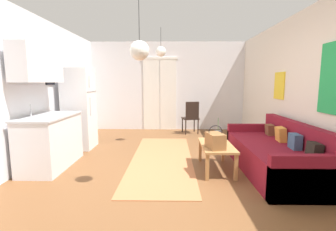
{
  "coord_description": "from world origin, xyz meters",
  "views": [
    {
      "loc": [
        0.13,
        -3.47,
        1.44
      ],
      "look_at": [
        0.06,
        0.8,
        0.85
      ],
      "focal_mm": 25.54,
      "sensor_mm": 36.0,
      "label": 1
    }
  ],
  "objects_px": {
    "couch": "(276,155)",
    "bamboo_vase": "(218,136)",
    "handbag": "(215,141)",
    "pendant_lamp_near": "(139,50)",
    "coffee_table": "(216,148)",
    "refrigerator": "(79,109)",
    "accent_chair": "(191,116)",
    "pendant_lamp_far": "(161,52)"
  },
  "relations": [
    {
      "from": "couch",
      "to": "bamboo_vase",
      "type": "relative_size",
      "value": 5.19
    },
    {
      "from": "handbag",
      "to": "pendant_lamp_near",
      "type": "height_order",
      "value": "pendant_lamp_near"
    },
    {
      "from": "coffee_table",
      "to": "refrigerator",
      "type": "xyz_separation_m",
      "value": [
        -2.75,
        1.32,
        0.49
      ]
    },
    {
      "from": "handbag",
      "to": "refrigerator",
      "type": "distance_m",
      "value": 3.12
    },
    {
      "from": "bamboo_vase",
      "to": "accent_chair",
      "type": "xyz_separation_m",
      "value": [
        -0.23,
        2.69,
        -0.04
      ]
    },
    {
      "from": "handbag",
      "to": "accent_chair",
      "type": "bearing_deg",
      "value": 92.32
    },
    {
      "from": "bamboo_vase",
      "to": "pendant_lamp_far",
      "type": "distance_m",
      "value": 2.4
    },
    {
      "from": "pendant_lamp_near",
      "to": "coffee_table",
      "type": "bearing_deg",
      "value": 36.02
    },
    {
      "from": "coffee_table",
      "to": "pendant_lamp_near",
      "type": "bearing_deg",
      "value": -143.98
    },
    {
      "from": "bamboo_vase",
      "to": "refrigerator",
      "type": "height_order",
      "value": "refrigerator"
    },
    {
      "from": "coffee_table",
      "to": "pendant_lamp_far",
      "type": "height_order",
      "value": "pendant_lamp_far"
    },
    {
      "from": "coffee_table",
      "to": "refrigerator",
      "type": "relative_size",
      "value": 0.55
    },
    {
      "from": "accent_chair",
      "to": "coffee_table",
      "type": "bearing_deg",
      "value": 80.8
    },
    {
      "from": "pendant_lamp_far",
      "to": "coffee_table",
      "type": "bearing_deg",
      "value": -58.82
    },
    {
      "from": "refrigerator",
      "to": "pendant_lamp_near",
      "type": "distance_m",
      "value": 2.85
    },
    {
      "from": "pendant_lamp_near",
      "to": "bamboo_vase",
      "type": "bearing_deg",
      "value": 38.96
    },
    {
      "from": "coffee_table",
      "to": "handbag",
      "type": "height_order",
      "value": "handbag"
    },
    {
      "from": "handbag",
      "to": "pendant_lamp_near",
      "type": "relative_size",
      "value": 0.4
    },
    {
      "from": "coffee_table",
      "to": "pendant_lamp_near",
      "type": "height_order",
      "value": "pendant_lamp_near"
    },
    {
      "from": "handbag",
      "to": "coffee_table",
      "type": "bearing_deg",
      "value": 74.47
    },
    {
      "from": "couch",
      "to": "accent_chair",
      "type": "xyz_separation_m",
      "value": [
        -1.15,
        2.88,
        0.23
      ]
    },
    {
      "from": "coffee_table",
      "to": "accent_chair",
      "type": "bearing_deg",
      "value": 93.87
    },
    {
      "from": "couch",
      "to": "bamboo_vase",
      "type": "bearing_deg",
      "value": 168.62
    },
    {
      "from": "pendant_lamp_far",
      "to": "refrigerator",
      "type": "bearing_deg",
      "value": -170.56
    },
    {
      "from": "couch",
      "to": "handbag",
      "type": "distance_m",
      "value": 1.08
    },
    {
      "from": "coffee_table",
      "to": "couch",
      "type": "bearing_deg",
      "value": -3.42
    },
    {
      "from": "bamboo_vase",
      "to": "handbag",
      "type": "relative_size",
      "value": 1.13
    },
    {
      "from": "couch",
      "to": "coffee_table",
      "type": "distance_m",
      "value": 0.97
    },
    {
      "from": "refrigerator",
      "to": "coffee_table",
      "type": "bearing_deg",
      "value": -25.68
    },
    {
      "from": "pendant_lamp_near",
      "to": "pendant_lamp_far",
      "type": "distance_m",
      "value": 2.46
    },
    {
      "from": "refrigerator",
      "to": "pendant_lamp_near",
      "type": "bearing_deg",
      "value": -53.01
    },
    {
      "from": "couch",
      "to": "bamboo_vase",
      "type": "xyz_separation_m",
      "value": [
        -0.92,
        0.18,
        0.26
      ]
    },
    {
      "from": "coffee_table",
      "to": "accent_chair",
      "type": "xyz_separation_m",
      "value": [
        -0.19,
        2.82,
        0.12
      ]
    },
    {
      "from": "couch",
      "to": "refrigerator",
      "type": "xyz_separation_m",
      "value": [
        -3.71,
        1.38,
        0.6
      ]
    },
    {
      "from": "couch",
      "to": "refrigerator",
      "type": "bearing_deg",
      "value": 159.61
    },
    {
      "from": "handbag",
      "to": "accent_chair",
      "type": "height_order",
      "value": "accent_chair"
    },
    {
      "from": "coffee_table",
      "to": "pendant_lamp_far",
      "type": "distance_m",
      "value": 2.57
    },
    {
      "from": "pendant_lamp_far",
      "to": "bamboo_vase",
      "type": "bearing_deg",
      "value": -55.56
    },
    {
      "from": "pendant_lamp_far",
      "to": "couch",
      "type": "bearing_deg",
      "value": -40.8
    },
    {
      "from": "coffee_table",
      "to": "accent_chair",
      "type": "relative_size",
      "value": 1.06
    },
    {
      "from": "refrigerator",
      "to": "bamboo_vase",
      "type": "bearing_deg",
      "value": -23.16
    },
    {
      "from": "coffee_table",
      "to": "bamboo_vase",
      "type": "xyz_separation_m",
      "value": [
        0.04,
        0.13,
        0.16
      ]
    }
  ]
}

